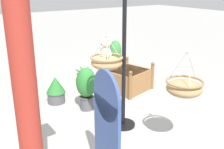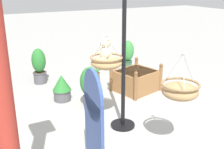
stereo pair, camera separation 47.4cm
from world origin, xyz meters
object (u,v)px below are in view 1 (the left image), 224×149
Objects in this scene: greenhouse_pillar_left at (28,118)px; potted_plant_fern_front at (84,76)px; potted_plant_flowering_red at (28,68)px; potted_plant_small_succulent at (86,86)px; potted_plant_bushy_green at (115,53)px; hanging_basket_with_teddy at (107,62)px; display_sign_board at (107,119)px; potted_plant_conical_shrub at (56,90)px; wooden_planter_box at (128,79)px; display_pole_central at (124,87)px; teddy_bear at (106,51)px; hanging_basket_left_high at (184,87)px.

greenhouse_pillar_left reaches higher than potted_plant_fern_front.
potted_plant_small_succulent is (-1.99, -0.55, 0.03)m from potted_plant_flowering_red.
potted_plant_bushy_green is (0.64, -1.45, 0.30)m from potted_plant_fern_front.
hanging_basket_with_teddy is 0.63× the size of potted_plant_flowering_red.
potted_plant_conical_shrub is at bearing -9.32° from display_sign_board.
potted_plant_fern_front is at bearing -112.29° from potted_plant_flowering_red.
wooden_planter_box is 1.26m from potted_plant_fern_front.
potted_plant_bushy_green is at bearing -32.51° from display_pole_central.
potted_plant_bushy_green reaches higher than wooden_planter_box.
potted_plant_fern_front is 1.62m from potted_plant_bushy_green.
hanging_basket_with_teddy reaches higher than potted_plant_bushy_green.
display_sign_board reaches higher than potted_plant_fern_front.
potted_plant_small_succulent is at bearing -3.90° from teddy_bear.
wooden_planter_box is at bearing -40.29° from display_pole_central.
hanging_basket_with_teddy is 1.09m from potted_plant_small_succulent.
wooden_planter_box is 1.77m from potted_plant_conical_shrub.
hanging_basket_with_teddy reaches higher than hanging_basket_left_high.
potted_plant_bushy_green is 3.03m from potted_plant_small_succulent.
display_pole_central is 1.02m from potted_plant_small_succulent.
potted_plant_fern_front is (1.08, 0.64, -0.12)m from wooden_planter_box.
hanging_basket_with_teddy reaches higher than potted_plant_flowering_red.
display_pole_central is at bearing 147.49° from potted_plant_bushy_green.
display_pole_central reaches higher than display_sign_board.
potted_plant_bushy_green is at bearing -60.53° from potted_plant_conical_shrub.
potted_plant_small_succulent is at bearing -22.24° from display_sign_board.
potted_plant_small_succulent is at bearing -164.63° from potted_plant_flowering_red.
teddy_bear is 2.40m from greenhouse_pillar_left.
wooden_planter_box is 1.24× the size of potted_plant_flowering_red.
teddy_bear is 0.46× the size of potted_plant_small_succulent.
hanging_basket_left_high reaches higher than potted_plant_fern_front.
display_pole_central is at bearing 15.37° from hanging_basket_left_high.
display_sign_board is (-2.70, 0.44, 0.61)m from potted_plant_conical_shrub.
wooden_planter_box is at bearing -19.14° from hanging_basket_left_high.
display_pole_central is 1.84m from wooden_planter_box.
hanging_basket_left_high is (-1.24, -0.55, -0.18)m from hanging_basket_with_teddy.
hanging_basket_with_teddy is at bearing 130.72° from wooden_planter_box.
potted_plant_flowering_red reaches higher than potted_plant_conical_shrub.
teddy_bear reaches higher than potted_plant_small_succulent.
wooden_planter_box is at bearing -130.05° from potted_plant_flowering_red.
greenhouse_pillar_left reaches higher than display_pole_central.
wooden_planter_box is at bearing -149.52° from potted_plant_fern_front.
potted_plant_small_succulent is at bearing 134.15° from potted_plant_bushy_green.
wooden_planter_box is 1.92m from potted_plant_bushy_green.
wooden_planter_box is at bearing -42.17° from display_sign_board.
potted_plant_fern_front is at bearing -18.82° from teddy_bear.
wooden_planter_box is at bearing 154.70° from potted_plant_bushy_green.
potted_plant_flowering_red is (4.04, 1.06, -0.57)m from hanging_basket_left_high.
display_pole_central is 0.71m from teddy_bear.
display_sign_board is (-1.07, 1.05, 0.15)m from display_pole_central.
greenhouse_pillar_left is 3.45× the size of potted_plant_bushy_green.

